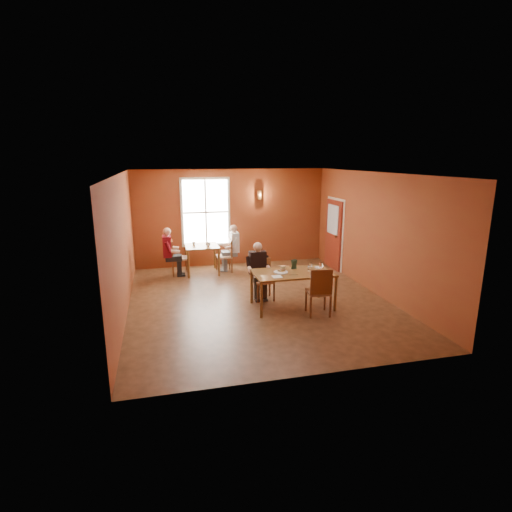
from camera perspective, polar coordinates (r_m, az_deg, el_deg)
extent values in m
cube|color=brown|center=(9.66, 0.28, -6.34)|extent=(6.00, 7.00, 0.01)
cube|color=brown|center=(12.62, -3.57, 5.50)|extent=(6.00, 0.04, 3.00)
cube|color=brown|center=(6.02, 8.40, -4.09)|extent=(6.00, 0.04, 3.00)
cube|color=brown|center=(9.02, -18.54, 1.39)|extent=(0.04, 7.00, 3.00)
cube|color=brown|center=(10.37, 16.61, 3.10)|extent=(0.04, 7.00, 3.00)
cube|color=white|center=(9.07, 0.31, 11.75)|extent=(6.00, 7.00, 0.04)
cube|color=white|center=(12.43, -7.19, 6.22)|extent=(1.36, 0.10, 1.96)
cube|color=maroon|center=(12.43, 10.95, 3.04)|extent=(0.12, 1.04, 2.10)
cylinder|color=brown|center=(12.63, 0.53, 8.73)|extent=(0.16, 0.16, 0.28)
cylinder|color=silver|center=(8.95, 3.56, -2.26)|extent=(0.36, 0.36, 0.04)
cube|color=tan|center=(9.03, 3.88, -1.88)|extent=(0.09, 0.09, 0.11)
cube|color=#24412E|center=(9.25, 5.46, -1.18)|extent=(0.15, 0.11, 0.22)
cube|color=white|center=(8.80, 5.30, -2.71)|extent=(0.22, 0.05, 0.00)
cube|color=silver|center=(8.65, 3.01, -2.96)|extent=(0.21, 0.21, 0.01)
cylinder|color=silver|center=(9.46, 8.96, -1.61)|extent=(0.24, 0.24, 0.01)
cube|color=black|center=(8.91, 9.39, -2.58)|extent=(0.14, 0.11, 0.02)
imported|color=silver|center=(11.65, -6.84, 1.66)|extent=(0.15, 0.15, 0.11)
imported|color=silver|center=(11.87, -8.87, 1.79)|extent=(0.10, 0.10, 0.09)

